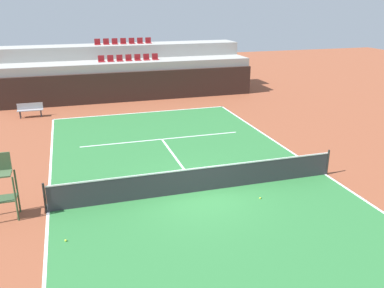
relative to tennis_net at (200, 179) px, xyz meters
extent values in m
plane|color=brown|center=(0.00, 0.00, -0.51)|extent=(80.00, 80.00, 0.00)
cube|color=#2D7238|center=(0.00, 0.00, -0.50)|extent=(11.00, 24.00, 0.01)
cube|color=white|center=(0.00, 11.95, -0.50)|extent=(11.00, 0.10, 0.00)
cube|color=white|center=(-5.45, 0.00, -0.50)|extent=(0.10, 24.00, 0.00)
cube|color=white|center=(5.45, 0.00, -0.50)|extent=(0.10, 24.00, 0.00)
cube|color=white|center=(0.00, 6.40, -0.50)|extent=(8.26, 0.10, 0.00)
cube|color=white|center=(0.00, 3.20, -0.50)|extent=(0.10, 6.40, 0.00)
cube|color=black|center=(0.00, 15.32, 0.54)|extent=(17.88, 0.30, 2.09)
cube|color=#9E9E99|center=(0.00, 16.67, 0.83)|extent=(17.88, 2.40, 2.67)
cube|color=#9E9E99|center=(0.00, 19.07, 1.30)|extent=(17.88, 2.40, 3.63)
cube|color=maroon|center=(-1.95, 16.67, 2.18)|extent=(0.44, 0.44, 0.04)
cube|color=maroon|center=(-1.95, 16.87, 2.40)|extent=(0.44, 0.04, 0.40)
cube|color=maroon|center=(-1.30, 16.67, 2.18)|extent=(0.44, 0.44, 0.04)
cube|color=maroon|center=(-1.30, 16.87, 2.40)|extent=(0.44, 0.04, 0.40)
cube|color=maroon|center=(-0.65, 16.67, 2.18)|extent=(0.44, 0.44, 0.04)
cube|color=maroon|center=(-0.65, 16.87, 2.40)|extent=(0.44, 0.04, 0.40)
cube|color=maroon|center=(0.00, 16.67, 2.18)|extent=(0.44, 0.44, 0.04)
cube|color=maroon|center=(0.00, 16.87, 2.40)|extent=(0.44, 0.04, 0.40)
cube|color=maroon|center=(0.65, 16.67, 2.18)|extent=(0.44, 0.44, 0.04)
cube|color=maroon|center=(0.65, 16.87, 2.40)|extent=(0.44, 0.04, 0.40)
cube|color=maroon|center=(1.30, 16.67, 2.18)|extent=(0.44, 0.44, 0.04)
cube|color=maroon|center=(1.30, 16.87, 2.40)|extent=(0.44, 0.04, 0.40)
cube|color=maroon|center=(1.95, 16.67, 2.18)|extent=(0.44, 0.44, 0.04)
cube|color=maroon|center=(1.95, 16.87, 2.40)|extent=(0.44, 0.04, 0.40)
cube|color=maroon|center=(-1.95, 19.07, 3.14)|extent=(0.44, 0.44, 0.04)
cube|color=maroon|center=(-1.95, 19.27, 3.36)|extent=(0.44, 0.04, 0.40)
cube|color=maroon|center=(-1.30, 19.07, 3.14)|extent=(0.44, 0.44, 0.04)
cube|color=maroon|center=(-1.30, 19.27, 3.36)|extent=(0.44, 0.04, 0.40)
cube|color=maroon|center=(-0.65, 19.07, 3.14)|extent=(0.44, 0.44, 0.04)
cube|color=maroon|center=(-0.65, 19.27, 3.36)|extent=(0.44, 0.04, 0.40)
cube|color=maroon|center=(0.00, 19.07, 3.14)|extent=(0.44, 0.44, 0.04)
cube|color=maroon|center=(0.00, 19.27, 3.36)|extent=(0.44, 0.04, 0.40)
cube|color=maroon|center=(0.65, 19.07, 3.14)|extent=(0.44, 0.44, 0.04)
cube|color=maroon|center=(0.65, 19.27, 3.36)|extent=(0.44, 0.04, 0.40)
cube|color=maroon|center=(1.30, 19.07, 3.14)|extent=(0.44, 0.44, 0.04)
cube|color=maroon|center=(1.30, 19.27, 3.36)|extent=(0.44, 0.04, 0.40)
cube|color=maroon|center=(1.95, 19.07, 3.14)|extent=(0.44, 0.44, 0.04)
cube|color=maroon|center=(1.95, 19.27, 3.36)|extent=(0.44, 0.04, 0.40)
cylinder|color=black|center=(-5.50, 0.00, 0.04)|extent=(0.08, 0.08, 1.07)
cylinder|color=black|center=(5.50, 0.00, 0.04)|extent=(0.08, 0.08, 1.07)
cube|color=#333338|center=(0.00, 0.00, -0.04)|extent=(10.90, 0.02, 0.92)
cube|color=white|center=(0.00, 0.00, 0.45)|extent=(10.90, 0.04, 0.05)
cylinder|color=#334C2D|center=(-6.35, -0.30, 0.27)|extent=(0.06, 0.06, 1.55)
cylinder|color=#334C2D|center=(-6.35, 0.30, 0.27)|extent=(0.06, 0.06, 1.55)
cube|color=#334C2D|center=(-6.70, 0.00, 0.19)|extent=(0.70, 0.60, 0.04)
cube|color=#3F5938|center=(-6.70, 0.00, 1.07)|extent=(0.60, 0.60, 0.05)
cube|color=#3F5938|center=(-6.70, 0.28, 1.39)|extent=(0.60, 0.04, 0.60)
cube|color=#99999E|center=(-6.76, 12.92, -0.06)|extent=(1.50, 0.40, 0.05)
cube|color=#99999E|center=(-6.76, 13.10, 0.16)|extent=(1.50, 0.04, 0.36)
cube|color=#2D2D33|center=(-7.36, 12.78, -0.30)|extent=(0.06, 0.06, 0.42)
cube|color=#2D2D33|center=(-6.16, 12.78, -0.30)|extent=(0.06, 0.06, 0.42)
cube|color=#2D2D33|center=(-7.36, 13.06, -0.30)|extent=(0.06, 0.06, 0.42)
cube|color=#2D2D33|center=(-6.16, 13.06, -0.30)|extent=(0.06, 0.06, 0.42)
sphere|color=#CCE033|center=(-4.90, -2.06, -0.47)|extent=(0.07, 0.07, 0.07)
sphere|color=#CCE033|center=(1.89, -1.23, -0.47)|extent=(0.07, 0.07, 0.07)
camera|label=1|loc=(-4.37, -13.28, 6.32)|focal=38.36mm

